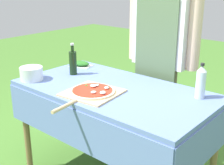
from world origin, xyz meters
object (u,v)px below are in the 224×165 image
pizza_on_peel (92,92)px  person_cook (162,46)px  water_bottle (201,82)px  herb_container (81,64)px  mixing_tub (31,73)px  oil_bottle (73,62)px  prep_table (114,101)px

pizza_on_peel → person_cook: bearing=77.9°
water_bottle → herb_container: 1.15m
mixing_tub → pizza_on_peel: bearing=8.2°
person_cook → pizza_on_peel: 0.80m
herb_container → mixing_tub: bearing=-92.3°
person_cook → mixing_tub: size_ratio=9.83×
person_cook → oil_bottle: person_cook is taller
water_bottle → oil_bottle: bearing=-169.1°
pizza_on_peel → water_bottle: water_bottle is taller
pizza_on_peel → mixing_tub: bearing=-178.4°
pizza_on_peel → oil_bottle: size_ratio=2.26×
oil_bottle → mixing_tub: bearing=-115.4°
pizza_on_peel → water_bottle: (0.60, 0.42, 0.10)m
herb_container → person_cook: bearing=28.3°
prep_table → oil_bottle: bearing=175.7°
oil_bottle → herb_container: 0.26m
prep_table → person_cook: 0.66m
pizza_on_peel → oil_bottle: oil_bottle is taller
water_bottle → herb_container: bearing=179.5°
prep_table → pizza_on_peel: 0.22m
water_bottle → mixing_tub: bearing=-156.7°
water_bottle → prep_table: bearing=-157.3°
mixing_tub → oil_bottle: bearing=64.6°
prep_table → person_cook: size_ratio=0.84×
pizza_on_peel → mixing_tub: mixing_tub is taller
oil_bottle → mixing_tub: oil_bottle is taller
prep_table → pizza_on_peel: pizza_on_peel is taller
prep_table → water_bottle: bearing=22.7°
prep_table → mixing_tub: (-0.61, -0.27, 0.15)m
prep_table → person_cook: bearing=86.7°
herb_container → mixing_tub: 0.52m
herb_container → mixing_tub: size_ratio=1.19×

